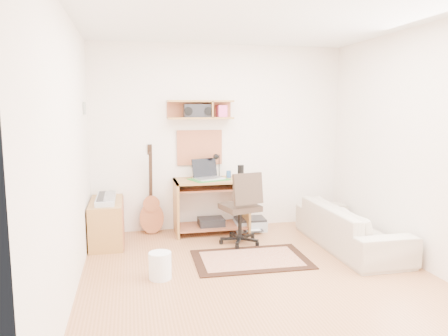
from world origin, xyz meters
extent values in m
cube|color=#B2764A|center=(0.00, 0.00, -0.01)|extent=(3.60, 4.00, 0.01)
cube|color=white|center=(0.00, 0.00, 2.60)|extent=(3.60, 4.00, 0.01)
cube|color=white|center=(0.00, 2.00, 1.30)|extent=(3.60, 0.01, 2.60)
cube|color=white|center=(-1.80, 0.00, 1.30)|extent=(0.01, 4.00, 2.60)
cube|color=white|center=(1.80, 0.00, 1.30)|extent=(0.01, 4.00, 2.60)
cube|color=#AA773C|center=(-0.30, 1.88, 1.70)|extent=(0.90, 0.25, 0.26)
cube|color=tan|center=(-0.30, 1.98, 1.17)|extent=(0.64, 0.03, 0.49)
cube|color=#4C8CBF|center=(-1.79, 1.50, 1.72)|extent=(0.02, 0.20, 0.15)
cylinder|color=black|center=(0.22, 1.68, 0.85)|extent=(0.09, 0.09, 0.19)
cylinder|color=#2F578F|center=(0.09, 1.83, 0.80)|extent=(0.07, 0.07, 0.10)
cube|color=black|center=(-0.34, 1.87, 1.68)|extent=(0.37, 0.17, 0.19)
cube|color=tan|center=(0.05, 0.54, 0.01)|extent=(1.31, 0.89, 0.02)
cube|color=#AA773C|center=(-1.58, 1.54, 0.28)|extent=(0.40, 0.90, 0.55)
cube|color=#B2B5BA|center=(-1.58, 1.54, 0.58)|extent=(0.23, 0.73, 0.06)
cylinder|color=white|center=(-1.00, 0.22, 0.14)|extent=(0.26, 0.26, 0.28)
cube|color=#A5A8AA|center=(0.38, 1.72, 0.09)|extent=(0.45, 0.36, 0.16)
imported|color=#BAAA94|center=(1.38, 0.72, 0.35)|extent=(0.53, 1.81, 0.71)
camera|label=1|loc=(-1.26, -4.01, 1.73)|focal=34.53mm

